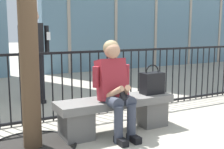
{
  "coord_description": "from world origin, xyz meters",
  "views": [
    {
      "loc": [
        -1.8,
        -3.21,
        1.33
      ],
      "look_at": [
        0.0,
        0.1,
        0.75
      ],
      "focal_mm": 45.98,
      "sensor_mm": 36.0,
      "label": 1
    }
  ],
  "objects_px": {
    "seated_person_with_phone": "(115,85)",
    "stone_bench": "(116,111)",
    "handbag_on_bench": "(152,83)",
    "bystander_at_railing": "(34,49)"
  },
  "relations": [
    {
      "from": "handbag_on_bench",
      "to": "bystander_at_railing",
      "type": "height_order",
      "value": "bystander_at_railing"
    },
    {
      "from": "seated_person_with_phone",
      "to": "stone_bench",
      "type": "bearing_deg",
      "value": 57.24
    },
    {
      "from": "handbag_on_bench",
      "to": "bystander_at_railing",
      "type": "bearing_deg",
      "value": 119.06
    },
    {
      "from": "stone_bench",
      "to": "bystander_at_railing",
      "type": "height_order",
      "value": "bystander_at_railing"
    },
    {
      "from": "handbag_on_bench",
      "to": "bystander_at_railing",
      "type": "distance_m",
      "value": 2.37
    },
    {
      "from": "stone_bench",
      "to": "seated_person_with_phone",
      "type": "bearing_deg",
      "value": -122.76
    },
    {
      "from": "seated_person_with_phone",
      "to": "handbag_on_bench",
      "type": "relative_size",
      "value": 2.93
    },
    {
      "from": "stone_bench",
      "to": "handbag_on_bench",
      "type": "distance_m",
      "value": 0.67
    },
    {
      "from": "seated_person_with_phone",
      "to": "handbag_on_bench",
      "type": "height_order",
      "value": "seated_person_with_phone"
    },
    {
      "from": "stone_bench",
      "to": "handbag_on_bench",
      "type": "height_order",
      "value": "handbag_on_bench"
    }
  ]
}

